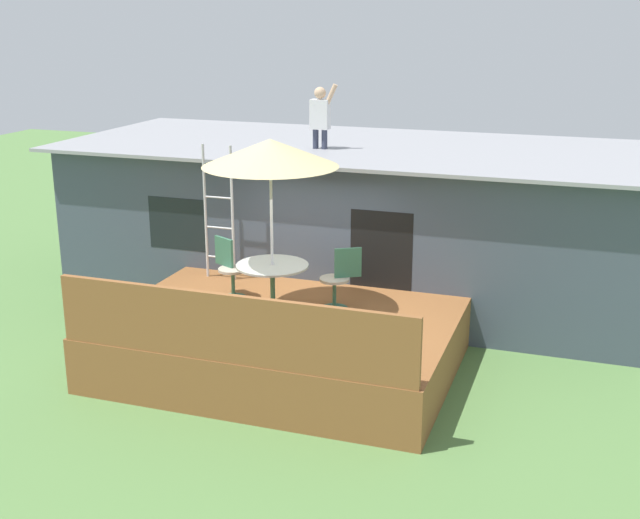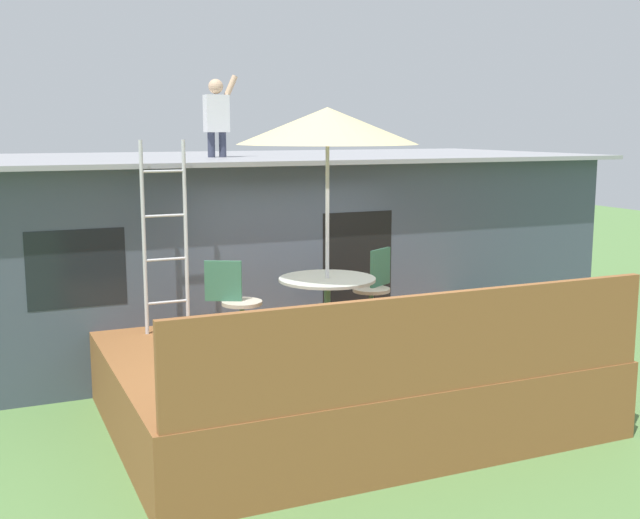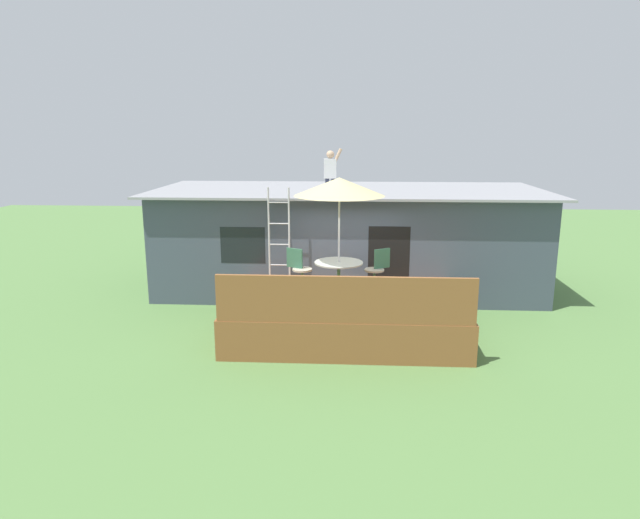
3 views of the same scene
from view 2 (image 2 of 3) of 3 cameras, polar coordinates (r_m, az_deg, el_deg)
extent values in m
plane|color=#567F42|center=(8.94, 1.42, -11.00)|extent=(40.00, 40.00, 0.00)
cube|color=#424C5B|center=(11.87, -5.97, 0.73)|extent=(10.00, 4.00, 2.67)
cube|color=#99999E|center=(11.74, -6.08, 7.34)|extent=(10.50, 4.50, 0.06)
cube|color=black|center=(9.38, -17.17, -0.64)|extent=(1.10, 0.03, 0.90)
cube|color=black|center=(10.48, 2.68, -1.99)|extent=(1.00, 0.03, 2.00)
cube|color=brown|center=(8.81, 1.43, -8.56)|extent=(4.90, 3.72, 0.80)
cube|color=brown|center=(7.04, 7.78, -6.07)|extent=(4.80, 0.08, 0.90)
cylinder|color=#33664C|center=(8.60, 0.52, -6.12)|extent=(0.48, 0.48, 0.03)
cylinder|color=#33664C|center=(8.51, 0.52, -3.82)|extent=(0.07, 0.07, 0.71)
cylinder|color=#999E93|center=(8.44, 0.53, -1.44)|extent=(1.04, 1.04, 0.03)
cylinder|color=silver|center=(8.36, 0.53, 1.73)|extent=(0.04, 0.04, 2.40)
cone|color=beige|center=(8.29, 0.54, 9.63)|extent=(1.90, 1.90, 0.38)
cylinder|color=silver|center=(9.08, -12.60, 1.47)|extent=(0.04, 0.04, 2.20)
cylinder|color=silver|center=(9.18, -9.66, 1.65)|extent=(0.04, 0.04, 2.20)
cylinder|color=silver|center=(9.26, -10.98, -3.04)|extent=(0.48, 0.03, 0.03)
cylinder|color=silver|center=(9.17, -11.07, 0.02)|extent=(0.48, 0.03, 0.03)
cylinder|color=silver|center=(9.10, -11.17, 3.12)|extent=(0.48, 0.03, 0.03)
cylinder|color=silver|center=(9.06, -11.27, 6.27)|extent=(0.48, 0.03, 0.03)
cylinder|color=#33384C|center=(10.96, -7.85, 8.21)|extent=(0.10, 0.10, 0.34)
cylinder|color=#33384C|center=(11.01, -7.05, 8.23)|extent=(0.10, 0.10, 0.34)
cube|color=silver|center=(10.99, -7.50, 10.41)|extent=(0.32, 0.20, 0.50)
sphere|color=tan|center=(11.00, -7.54, 12.28)|extent=(0.20, 0.20, 0.20)
cylinder|color=tan|center=(11.05, -6.62, 11.98)|extent=(0.26, 0.08, 0.44)
cylinder|color=#33664C|center=(8.69, -5.61, -6.03)|extent=(0.40, 0.40, 0.02)
cylinder|color=#33664C|center=(8.64, -5.63, -4.63)|extent=(0.06, 0.06, 0.44)
cylinder|color=#A59E8C|center=(8.59, -5.66, -3.14)|extent=(0.44, 0.44, 0.04)
cube|color=#33664C|center=(8.57, -7.01, -1.55)|extent=(0.37, 0.22, 0.44)
cylinder|color=#33664C|center=(9.35, 3.70, -4.91)|extent=(0.40, 0.40, 0.02)
cylinder|color=#33664C|center=(9.29, 3.71, -3.59)|extent=(0.06, 0.06, 0.44)
cylinder|color=#A59E8C|center=(9.25, 3.73, -2.20)|extent=(0.44, 0.44, 0.04)
cube|color=#33664C|center=(9.37, 4.38, -0.56)|extent=(0.36, 0.24, 0.44)
camera|label=1|loc=(8.41, 88.23, 13.38)|focal=46.07mm
camera|label=3|loc=(5.59, 115.29, 8.11)|focal=31.29mm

